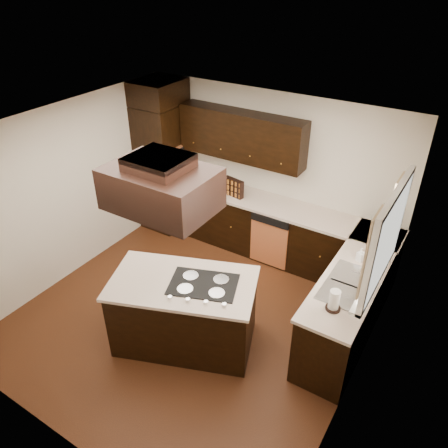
% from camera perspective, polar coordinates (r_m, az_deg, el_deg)
% --- Properties ---
extents(floor, '(4.20, 4.20, 0.02)m').
position_cam_1_polar(floor, '(5.96, -3.97, -11.86)').
color(floor, '#5E3017').
rests_on(floor, ground).
extents(ceiling, '(4.20, 4.20, 0.02)m').
position_cam_1_polar(ceiling, '(4.60, -5.14, 11.48)').
color(ceiling, white).
rests_on(ceiling, ground).
extents(wall_back, '(4.20, 0.02, 2.50)m').
position_cam_1_polar(wall_back, '(6.76, 6.14, 6.69)').
color(wall_back, beige).
rests_on(wall_back, ground).
extents(wall_front, '(4.20, 0.02, 2.50)m').
position_cam_1_polar(wall_front, '(4.09, -22.75, -15.56)').
color(wall_front, beige).
rests_on(wall_front, ground).
extents(wall_left, '(0.02, 4.20, 2.50)m').
position_cam_1_polar(wall_left, '(6.50, -19.73, 3.85)').
color(wall_left, beige).
rests_on(wall_left, ground).
extents(wall_right, '(0.02, 4.20, 2.50)m').
position_cam_1_polar(wall_right, '(4.49, 18.22, -9.58)').
color(wall_right, beige).
rests_on(wall_right, ground).
extents(oven_column, '(0.65, 0.75, 2.12)m').
position_cam_1_polar(oven_column, '(7.41, -7.82, 7.31)').
color(oven_column, black).
rests_on(oven_column, floor).
extents(wall_oven_face, '(0.05, 0.62, 0.78)m').
position_cam_1_polar(wall_oven_face, '(7.19, -5.67, 7.16)').
color(wall_oven_face, '#D4713F').
rests_on(wall_oven_face, oven_column).
extents(base_cabinets_back, '(2.93, 0.60, 0.88)m').
position_cam_1_polar(base_cabinets_back, '(6.89, 4.85, -0.41)').
color(base_cabinets_back, black).
rests_on(base_cabinets_back, floor).
extents(base_cabinets_right, '(0.60, 2.40, 0.88)m').
position_cam_1_polar(base_cabinets_right, '(5.73, 16.45, -9.50)').
color(base_cabinets_right, black).
rests_on(base_cabinets_right, floor).
extents(countertop_back, '(2.93, 0.63, 0.04)m').
position_cam_1_polar(countertop_back, '(6.64, 4.97, 2.89)').
color(countertop_back, beige).
rests_on(countertop_back, base_cabinets_back).
extents(countertop_right, '(0.63, 2.40, 0.04)m').
position_cam_1_polar(countertop_right, '(5.45, 17.03, -5.80)').
color(countertop_right, beige).
rests_on(countertop_right, base_cabinets_right).
extents(upper_cabinets, '(2.00, 0.34, 0.72)m').
position_cam_1_polar(upper_cabinets, '(6.58, 2.29, 11.43)').
color(upper_cabinets, black).
rests_on(upper_cabinets, wall_back).
extents(dishwasher_front, '(0.60, 0.05, 0.72)m').
position_cam_1_polar(dishwasher_front, '(6.58, 5.88, -2.61)').
color(dishwasher_front, '#D4713F').
rests_on(dishwasher_front, floor).
extents(window_frame, '(0.06, 1.32, 1.12)m').
position_cam_1_polar(window_frame, '(4.70, 20.44, -1.82)').
color(window_frame, white).
rests_on(window_frame, wall_right).
extents(window_pane, '(0.00, 1.20, 1.00)m').
position_cam_1_polar(window_pane, '(4.70, 20.77, -1.92)').
color(window_pane, white).
rests_on(window_pane, wall_right).
extents(curtain_left, '(0.02, 0.34, 0.90)m').
position_cam_1_polar(curtain_left, '(4.34, 18.44, -3.68)').
color(curtain_left, beige).
rests_on(curtain_left, wall_right).
extents(curtain_right, '(0.02, 0.34, 0.90)m').
position_cam_1_polar(curtain_right, '(5.05, 21.07, 1.10)').
color(curtain_right, beige).
rests_on(curtain_right, wall_right).
extents(sink_rim, '(0.52, 0.84, 0.01)m').
position_cam_1_polar(sink_rim, '(5.16, 16.06, -7.70)').
color(sink_rim, silver).
rests_on(sink_rim, countertop_right).
extents(island, '(1.82, 1.39, 0.88)m').
position_cam_1_polar(island, '(5.35, -5.17, -11.52)').
color(island, black).
rests_on(island, floor).
extents(island_top, '(1.89, 1.47, 0.04)m').
position_cam_1_polar(island_top, '(5.05, -5.42, -7.72)').
color(island_top, beige).
rests_on(island_top, island).
extents(cooktop, '(0.89, 0.75, 0.01)m').
position_cam_1_polar(cooktop, '(4.98, -2.71, -7.86)').
color(cooktop, black).
rests_on(cooktop, island_top).
extents(range_hood, '(1.05, 0.72, 0.42)m').
position_cam_1_polar(range_hood, '(4.29, -8.21, 4.60)').
color(range_hood, black).
rests_on(range_hood, ceiling).
extents(hood_duct, '(0.55, 0.50, 0.13)m').
position_cam_1_polar(hood_duct, '(4.18, -8.50, 7.96)').
color(hood_duct, black).
rests_on(hood_duct, ceiling).
extents(blender_base, '(0.15, 0.15, 0.10)m').
position_cam_1_polar(blender_base, '(7.09, -3.10, 5.57)').
color(blender_base, silver).
rests_on(blender_base, countertop_back).
extents(blender_pitcher, '(0.13, 0.13, 0.26)m').
position_cam_1_polar(blender_pitcher, '(7.01, -3.15, 6.88)').
color(blender_pitcher, silver).
rests_on(blender_pitcher, blender_base).
extents(spice_rack, '(0.35, 0.15, 0.28)m').
position_cam_1_polar(spice_rack, '(6.69, 1.28, 4.80)').
color(spice_rack, black).
rests_on(spice_rack, countertop_back).
extents(mixing_bowl, '(0.25, 0.25, 0.05)m').
position_cam_1_polar(mixing_bowl, '(7.09, -3.47, 5.37)').
color(mixing_bowl, white).
rests_on(mixing_bowl, countertop_back).
extents(soap_bottle, '(0.10, 0.10, 0.18)m').
position_cam_1_polar(soap_bottle, '(5.53, 17.42, -3.82)').
color(soap_bottle, white).
rests_on(soap_bottle, countertop_right).
extents(paper_towel, '(0.14, 0.14, 0.24)m').
position_cam_1_polar(paper_towel, '(4.73, 14.19, -9.64)').
color(paper_towel, white).
rests_on(paper_towel, countertop_right).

